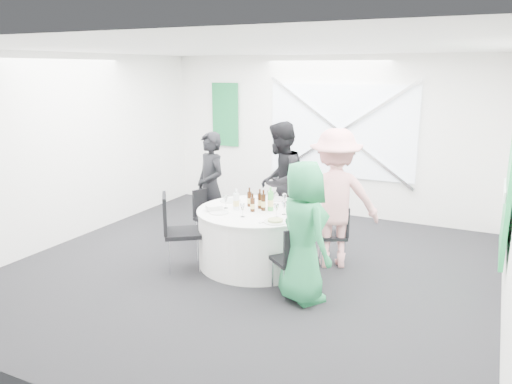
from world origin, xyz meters
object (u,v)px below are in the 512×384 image
at_px(green_water_bottle, 271,201).
at_px(person_woman_pink, 335,199).
at_px(chair_back, 287,208).
at_px(chair_back_right, 338,230).
at_px(person_man_back_left, 211,187).
at_px(chair_back_left, 207,213).
at_px(chair_front_left, 175,226).
at_px(person_woman_green, 303,232).
at_px(clear_water_bottle, 236,202).
at_px(chair_front_right, 294,256).
at_px(person_man_back, 280,182).
at_px(banquet_table, 256,237).

bearing_deg(green_water_bottle, person_woman_pink, 27.17).
relative_size(chair_back, chair_back_right, 1.10).
bearing_deg(person_man_back_left, chair_back_left, -43.53).
distance_m(chair_front_left, person_man_back_left, 1.26).
relative_size(person_woman_green, clear_water_bottle, 5.76).
xyz_separation_m(chair_back_right, person_woman_green, (-0.04, -1.21, 0.33)).
distance_m(chair_front_right, person_man_back, 2.03).
bearing_deg(person_woman_green, green_water_bottle, -8.15).
xyz_separation_m(person_woman_pink, clear_water_bottle, (-1.17, -0.54, -0.05)).
distance_m(banquet_table, chair_back, 1.02).
distance_m(person_man_back, person_woman_green, 2.08).
height_order(chair_back_left, person_man_back, person_man_back).
xyz_separation_m(chair_front_left, green_water_bottle, (1.05, 0.67, 0.29)).
bearing_deg(chair_front_right, person_man_back, -111.94).
bearing_deg(chair_back_left, person_woman_pink, -67.40).
xyz_separation_m(banquet_table, chair_back_left, (-0.99, 0.39, 0.10)).
bearing_deg(clear_water_bottle, green_water_bottle, 19.66).
distance_m(chair_front_right, green_water_bottle, 1.04).
xyz_separation_m(chair_front_right, person_woman_pink, (0.12, 1.11, 0.43)).
height_order(person_man_back_left, green_water_bottle, person_man_back_left).
xyz_separation_m(banquet_table, clear_water_bottle, (-0.24, -0.11, 0.49)).
relative_size(banquet_table, green_water_bottle, 4.96).
relative_size(chair_front_right, person_woman_green, 0.52).
bearing_deg(chair_front_left, clear_water_bottle, -86.20).
distance_m(chair_back_right, clear_water_bottle, 1.41).
distance_m(chair_front_left, person_woman_pink, 2.10).
distance_m(banquet_table, person_man_back_left, 1.30).
bearing_deg(person_man_back_left, chair_back, 50.43).
height_order(banquet_table, green_water_bottle, green_water_bottle).
relative_size(person_woman_pink, green_water_bottle, 5.83).
xyz_separation_m(person_woman_green, green_water_bottle, (-0.75, 0.77, 0.08)).
xyz_separation_m(chair_front_right, person_man_back, (-0.93, 1.76, 0.42)).
relative_size(person_woman_green, green_water_bottle, 5.12).
relative_size(banquet_table, person_man_back, 0.86).
bearing_deg(person_woman_pink, chair_back, -57.54).
relative_size(banquet_table, chair_back, 1.75).
distance_m(chair_back, green_water_bottle, 1.05).
relative_size(chair_back, person_woman_pink, 0.49).
height_order(chair_back, clear_water_bottle, clear_water_bottle).
height_order(green_water_bottle, clear_water_bottle, green_water_bottle).
height_order(person_man_back_left, person_woman_green, person_man_back_left).
relative_size(chair_back_left, person_woman_pink, 0.46).
xyz_separation_m(chair_back, chair_back_right, (0.94, -0.53, -0.05)).
bearing_deg(person_man_back, chair_front_left, -29.89).
bearing_deg(banquet_table, person_man_back_left, 150.25).
height_order(chair_back_right, chair_front_right, chair_front_right).
height_order(banquet_table, chair_back_left, chair_back_left).
height_order(person_man_back_left, person_woman_pink, person_woman_pink).
bearing_deg(chair_front_left, person_woman_pink, -95.55).
bearing_deg(chair_back_left, green_water_bottle, -84.78).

